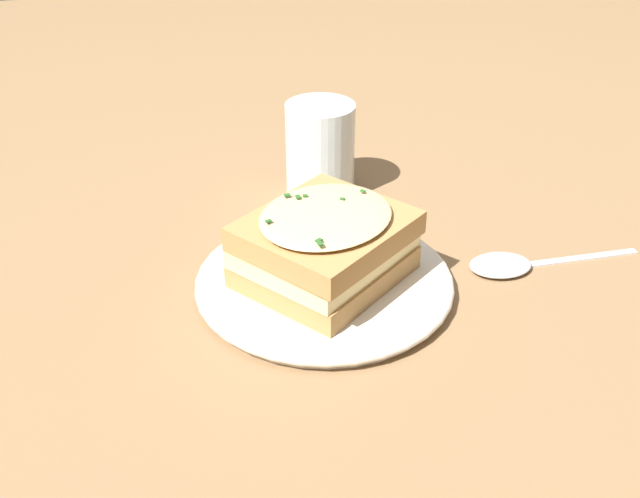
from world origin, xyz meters
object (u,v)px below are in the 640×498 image
(sandwich, at_px, (321,246))
(water_glass, at_px, (320,149))
(spoon, at_px, (510,264))
(dinner_plate, at_px, (320,282))

(sandwich, height_order, water_glass, water_glass)
(spoon, bearing_deg, water_glass, 36.15)
(water_glass, height_order, spoon, water_glass)
(water_glass, relative_size, spoon, 0.59)
(sandwich, bearing_deg, dinner_plate, -76.81)
(spoon, bearing_deg, sandwich, 89.35)
(dinner_plate, height_order, sandwich, sandwich)
(dinner_plate, relative_size, spoon, 1.34)
(dinner_plate, bearing_deg, spoon, 178.90)
(spoon, bearing_deg, dinner_plate, 88.68)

